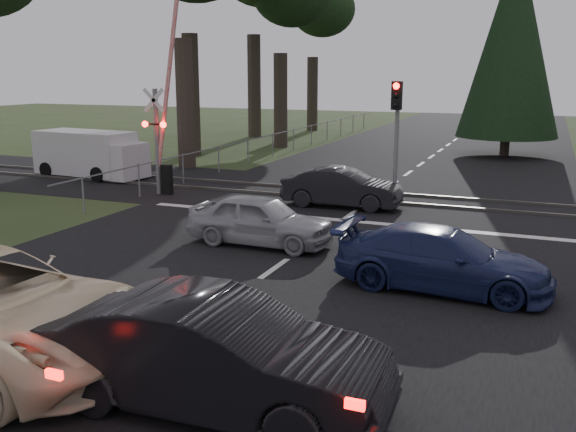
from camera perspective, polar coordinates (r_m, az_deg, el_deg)
The scene contains 15 objects.
ground at distance 12.17m, azimuth -6.85°, elevation -8.63°, with size 120.00×120.00×0.00m, color #2D3E1C.
road at distance 21.12m, azimuth 6.27°, elevation 0.64°, with size 14.00×100.00×0.01m, color black.
rail_corridor at distance 23.01m, azimuth 7.63°, elevation 1.62°, with size 120.00×8.00×0.01m, color black.
stop_line at distance 19.43m, azimuth 4.82°, elevation -0.37°, with size 13.00×0.35×0.00m, color silver.
rail_near at distance 22.24m, azimuth 7.11°, elevation 1.36°, with size 120.00×0.12×0.10m, color #59544C.
rail_far at distance 23.76m, azimuth 8.11°, elevation 2.07°, with size 120.00×0.12×0.10m, color #59544C.
crossing_signal at distance 23.60m, azimuth -11.13°, elevation 6.81°, with size 1.62×0.38×6.96m.
traffic_signal_center at distance 21.13m, azimuth 9.60°, elevation 8.23°, with size 0.32×0.48×4.10m.
conifer_tree at distance 35.98m, azimuth 19.34°, elevation 14.61°, with size 5.20×5.20×11.00m.
fence_left at distance 35.31m, azimuth -0.42°, elevation 5.61°, with size 0.10×36.00×1.20m, color slate, non-canonical shape.
dark_hatchback at distance 8.67m, azimuth -6.52°, elevation -12.23°, with size 1.64×4.69×1.55m, color black.
silver_car at distance 16.57m, azimuth -2.44°, elevation -0.38°, with size 1.54×3.82×1.30m, color #9B9DA2.
blue_sedan at distance 13.56m, azimuth 13.57°, elevation -3.78°, with size 1.79×4.41×1.28m, color #19224D.
dark_car_far at distance 21.25m, azimuth 4.84°, elevation 2.51°, with size 1.37×3.92×1.29m, color black.
white_van at distance 28.34m, azimuth -17.00°, elevation 5.27°, with size 5.09×2.26×1.93m.
Camera 1 is at (5.53, -9.89, 4.43)m, focal length 40.00 mm.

